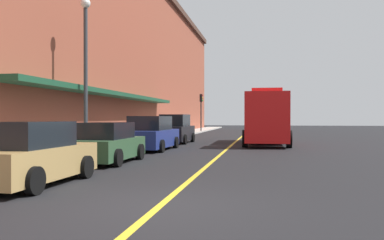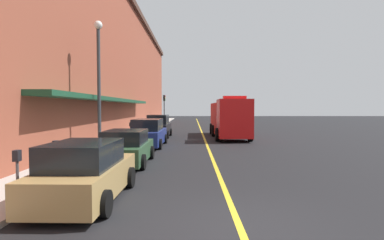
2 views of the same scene
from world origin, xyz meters
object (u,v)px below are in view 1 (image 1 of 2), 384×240
at_px(parked_car_2, 151,134).
at_px(fire_truck, 266,119).
at_px(parked_car_3, 176,130).
at_px(traffic_light_near, 201,105).
at_px(parking_meter_0, 134,129).
at_px(parking_meter_2, 11,140).
at_px(parked_car_1, 106,144).
at_px(street_lamp_left, 86,58).
at_px(parked_car_0, 29,155).

distance_m(parked_car_2, fire_truck, 8.44).
height_order(parked_car_3, fire_truck, fire_truck).
relative_size(fire_truck, traffic_light_near, 2.05).
distance_m(parking_meter_0, traffic_light_near, 24.76).
xyz_separation_m(parking_meter_2, traffic_light_near, (0.06, 36.06, 2.10)).
bearing_deg(parked_car_1, parked_car_2, -0.58).
bearing_deg(parking_meter_0, parked_car_1, -79.53).
relative_size(street_lamp_left, traffic_light_near, 1.61).
xyz_separation_m(parked_car_1, parked_car_2, (0.08, 6.06, 0.11)).
bearing_deg(street_lamp_left, traffic_light_near, 88.72).
bearing_deg(parked_car_2, parking_meter_0, 45.00).
bearing_deg(parked_car_3, fire_truck, -88.99).
distance_m(parking_meter_0, street_lamp_left, 6.06).
bearing_deg(parking_meter_2, parked_car_0, -43.76).
relative_size(fire_truck, parking_meter_0, 6.64).
bearing_deg(parked_car_2, parked_car_1, -179.49).
bearing_deg(street_lamp_left, parked_car_2, 59.00).
bearing_deg(street_lamp_left, parked_car_1, -52.24).
relative_size(parked_car_2, parking_meter_0, 3.61).
bearing_deg(fire_truck, parked_car_3, -90.90).
bearing_deg(parked_car_2, traffic_light_near, 4.36).
bearing_deg(traffic_light_near, parking_meter_2, -90.10).
xyz_separation_m(parked_car_2, fire_truck, (5.98, 5.91, 0.78)).
distance_m(fire_truck, traffic_light_near, 21.68).
distance_m(parked_car_0, parking_meter_2, 2.03).
bearing_deg(fire_truck, parking_meter_2, -25.82).
xyz_separation_m(parking_meter_0, parking_meter_2, (0.00, -11.39, 0.00)).
relative_size(parked_car_1, parking_meter_2, 3.11).
xyz_separation_m(parked_car_3, traffic_light_near, (-1.42, 20.27, 2.27)).
distance_m(fire_truck, street_lamp_left, 12.68).
distance_m(parked_car_3, traffic_light_near, 20.44).
bearing_deg(parking_meter_0, parked_car_0, -83.53).
height_order(parked_car_3, traffic_light_near, traffic_light_near).
height_order(parked_car_3, street_lamp_left, street_lamp_left).
bearing_deg(parked_car_3, traffic_light_near, 5.45).
relative_size(parked_car_3, parking_meter_0, 3.20).
bearing_deg(parked_car_0, fire_truck, -18.38).
bearing_deg(street_lamp_left, parking_meter_2, -84.61).
xyz_separation_m(parked_car_0, parking_meter_2, (-1.45, 1.39, 0.30)).
height_order(parked_car_3, parking_meter_2, parked_car_3).
bearing_deg(parking_meter_0, traffic_light_near, 89.86).
relative_size(parked_car_0, parking_meter_0, 3.12).
height_order(parked_car_0, parked_car_1, parked_car_0).
height_order(parked_car_1, parked_car_3, parked_car_3).
xyz_separation_m(parked_car_0, parked_car_2, (0.04, 11.22, 0.07)).
distance_m(parked_car_0, parked_car_3, 17.18).
height_order(parked_car_0, parked_car_3, parked_car_3).
xyz_separation_m(fire_truck, parking_meter_2, (-7.47, -15.74, -0.56)).
xyz_separation_m(parked_car_2, traffic_light_near, (-1.42, 26.23, 2.32)).
relative_size(parking_meter_2, street_lamp_left, 0.19).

